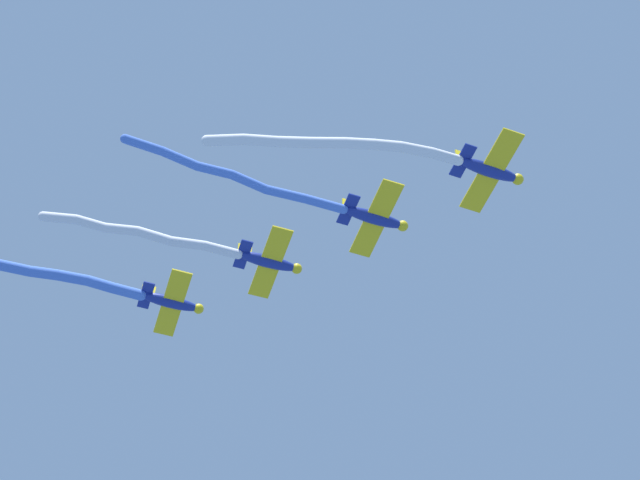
% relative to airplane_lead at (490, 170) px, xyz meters
% --- Properties ---
extents(airplane_lead, '(5.82, 7.62, 1.88)m').
position_rel_airplane_lead_xyz_m(airplane_lead, '(0.00, 0.00, 0.00)').
color(airplane_lead, navy).
extents(smoke_trail_lead, '(19.36, 2.22, 2.32)m').
position_rel_airplane_lead_xyz_m(smoke_trail_lead, '(11.73, 1.77, -0.90)').
color(smoke_trail_lead, white).
extents(airplane_left_wing, '(5.81, 7.62, 1.88)m').
position_rel_airplane_lead_xyz_m(airplane_left_wing, '(8.04, -5.31, 0.25)').
color(airplane_left_wing, navy).
extents(smoke_trail_left_wing, '(17.88, 4.18, 3.22)m').
position_rel_airplane_lead_xyz_m(smoke_trail_left_wing, '(19.26, -3.00, 1.30)').
color(smoke_trail_left_wing, '#4C75DB').
extents(airplane_right_wing, '(5.80, 7.63, 1.88)m').
position_rel_airplane_lead_xyz_m(airplane_right_wing, '(16.09, -10.61, 0.50)').
color(airplane_right_wing, navy).
extents(smoke_trail_right_wing, '(16.59, 2.39, 2.09)m').
position_rel_airplane_lead_xyz_m(smoke_trail_right_wing, '(26.60, -9.03, 1.04)').
color(smoke_trail_right_wing, white).
extents(airplane_slot, '(5.80, 7.63, 1.88)m').
position_rel_airplane_lead_xyz_m(airplane_slot, '(24.13, -15.92, 0.75)').
color(airplane_slot, navy).
extents(smoke_trail_slot, '(19.14, 4.42, 1.45)m').
position_rel_airplane_lead_xyz_m(smoke_trail_slot, '(35.85, -13.46, 0.96)').
color(smoke_trail_slot, '#4C75DB').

